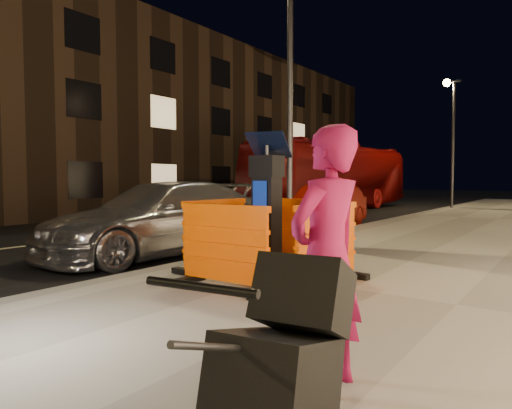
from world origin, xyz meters
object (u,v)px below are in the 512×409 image
Objects in this scene: car_red at (326,229)px; barrier_back at (300,232)px; stroller at (278,367)px; barrier_kerbside at (216,234)px; bus_doubledecker at (333,210)px; man at (326,258)px; car_silver at (162,255)px; barrier_front at (224,247)px; barrier_bldgside at (327,244)px; parking_kiosk at (267,209)px.

barrier_back is at bearing -73.47° from car_red.
car_red is 4.19× the size of stroller.
barrier_kerbside reaches higher than car_red.
bus_doubledecker is 20.83m from stroller.
barrier_kerbside is 4.19m from man.
man is (2.28, -3.60, 0.33)m from barrier_back.
barrier_front is at bearing -24.90° from car_silver.
car_silver is 6.24m from car_red.
barrier_bldgside is 0.33× the size of car_red.
barrier_kerbside is at bearing -17.61° from car_silver.
car_red is 8.85m from bus_doubledecker.
man is at bearing -50.27° from barrier_back.
barrier_kerbside is 4.93m from stroller.
man reaches higher than bus_doubledecker.
man is (5.00, -9.88, 1.02)m from car_red.
barrier_front is 0.33× the size of car_red.
bus_doubledecker is (-3.67, 8.05, 0.00)m from car_red.
bus_doubledecker is at bearing 22.03° from barrier_kerbside.
man reaches higher than car_silver.
barrier_kerbside is 7.48m from car_red.
parking_kiosk is 0.47× the size of car_red.
barrier_back is 5.13m from stroller.
barrier_kerbside is (-0.95, -0.95, 0.00)m from barrier_back.
barrier_back is at bearing -136.21° from man.
barrier_front is at bearing -115.23° from man.
barrier_front is 8.66m from car_red.
bus_doubledecker is at bearing 107.65° from car_red.
barrier_front is 0.27× the size of car_silver.
barrier_bldgside is 2.98m from man.
barrier_bldgside is 0.11× the size of bus_doubledecker.
parking_kiosk reaches higher than barrier_kerbside.
bus_doubledecker is at bearing 110.92° from barrier_front.
barrier_kerbside is (-0.95, 0.00, -0.42)m from parking_kiosk.
bus_doubledecker reaches higher than stroller.
barrier_front is 1.40× the size of stroller.
barrier_back and barrier_kerbside have the same top height.
bus_doubledecker is at bearing 121.46° from barrier_back.
parking_kiosk is at bearing 116.39° from stroller.
bus_doubledecker is at bearing 106.70° from stroller.
barrier_kerbside reaches higher than car_silver.
car_silver is at bearing 132.97° from stroller.
barrier_front is 1.34m from barrier_bldgside.
parking_kiosk is 1.40× the size of barrier_back.
barrier_front is 1.90m from barrier_back.
man is at bearing -62.23° from bus_doubledecker.
bus_doubledecker is (-6.40, 14.33, -0.68)m from barrier_back.
barrier_back is 0.79× the size of man.
bus_doubledecker is 6.88× the size of man.
barrier_bldgside is 0.27× the size of car_silver.
barrier_back is 0.11× the size of bus_doubledecker.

